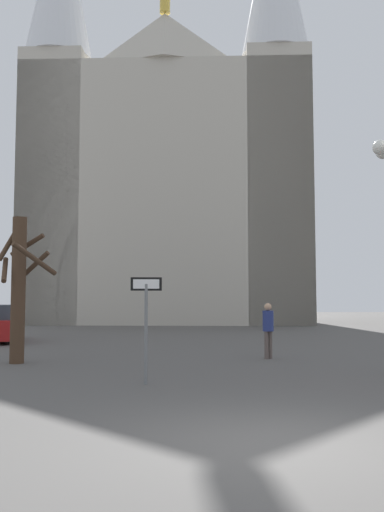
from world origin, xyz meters
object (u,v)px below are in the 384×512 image
cathedral (169,178)px  bare_tree (19,284)px  one_way_arrow_sign (146,315)px  pedestrian_walking (268,325)px

cathedral → bare_tree: bearing=-99.4°
cathedral → one_way_arrow_sign: 29.67m
pedestrian_walking → cathedral: bearing=97.2°
bare_tree → pedestrian_walking: 7.17m
cathedral → one_way_arrow_sign: bearing=-90.8°
one_way_arrow_sign → pedestrian_walking: 5.71m
pedestrian_walking → bare_tree: bearing=-173.4°
cathedral → bare_tree: cathedral is taller
bare_tree → pedestrian_walking: bearing=6.6°
one_way_arrow_sign → bare_tree: bare_tree is taller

